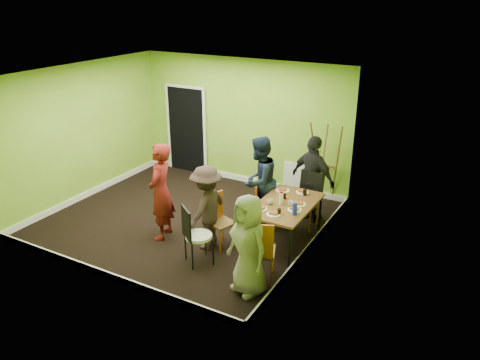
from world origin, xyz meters
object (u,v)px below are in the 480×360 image
Objects in this scene: person_standing at (161,192)px; chair_left_far at (262,204)px; chair_left_near at (218,217)px; chair_bentwood at (194,233)px; person_left_far at (259,181)px; person_back_end at (313,179)px; dining_table at (285,206)px; person_left_near at (207,208)px; chair_front_end at (260,248)px; thermos at (281,198)px; chair_back_end at (311,187)px; orange_bottle at (288,199)px; blue_bottle at (295,209)px; easel at (325,164)px; person_front_end at (248,245)px.

chair_left_far is at bearing 114.01° from person_standing.
chair_left_near is 0.94× the size of chair_bentwood.
person_left_far reaches higher than chair_left_near.
person_standing reaches higher than person_back_end.
dining_table is 1.34m from person_left_near.
thermos is at bearing 79.06° from chair_front_end.
chair_bentwood is (-0.39, -1.61, 0.06)m from chair_left_far.
person_back_end is at bearing -79.24° from chair_back_end.
person_back_end is at bearing 85.84° from dining_table.
chair_left_far is 0.68m from orange_bottle.
chair_left_near is 1.35m from blue_bottle.
person_left_far reaches higher than person_left_near.
person_left_far is at bearing 95.95° from chair_front_end.
orange_bottle is (-0.03, -1.81, -0.06)m from easel.
easel is (-0.14, 3.20, 0.26)m from chair_front_end.
thermos is 0.98× the size of blue_bottle.
chair_back_end is (1.08, 1.52, 0.20)m from chair_left_near.
person_standing reaches higher than chair_front_end.
person_left_far is at bearing 56.81° from person_back_end.
chair_front_end is 0.70× the size of person_left_near.
easel reaches higher than chair_front_end.
person_left_near is (-0.36, -1.24, -0.11)m from person_left_far.
chair_left_near is 2.73m from easel.
orange_bottle is 0.82m from person_left_far.
orange_bottle is at bearing 71.86° from thermos.
dining_table is 1.45× the size of chair_front_end.
chair_bentwood is 3.40m from easel.
thermos is 1.27m from person_left_near.
chair_front_end is (0.76, -1.59, 0.09)m from chair_left_far.
chair_front_end is 1.37m from person_left_near.
person_front_end is at bearing -85.76° from orange_bottle.
thermos reaches higher than chair_left_near.
blue_bottle reaches higher than dining_table.
person_front_end is (0.71, -1.86, 0.27)m from chair_left_far.
orange_bottle is at bearing 75.80° from chair_front_end.
person_front_end is (-0.05, -0.28, 0.18)m from chair_front_end.
chair_left_near is at bearing -167.56° from blue_bottle.
person_left_near is (-1.26, 0.51, 0.16)m from chair_front_end.
dining_table is 1.65m from chair_bentwood.
person_back_end reaches higher than chair_bentwood.
easel is 1.97m from thermos.
blue_bottle is at bearing 74.19° from chair_bentwood.
person_back_end reaches higher than chair_back_end.
blue_bottle is at bearing -36.64° from thermos.
chair_left_far is at bearing 69.19° from person_back_end.
chair_back_end is 2.21m from chair_front_end.
chair_left_far is 0.57× the size of person_front_end.
easel reaches higher than chair_left_far.
person_left_far is (1.24, 1.32, -0.03)m from person_standing.
chair_back_end reaches higher than thermos.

